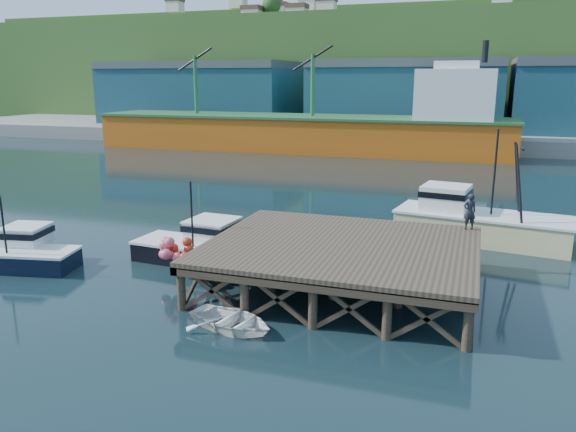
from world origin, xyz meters
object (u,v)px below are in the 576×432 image
at_px(boat_navy, 18,252).
at_px(boat_black, 204,246).
at_px(dockworker, 470,212).
at_px(trawler, 478,219).
at_px(dinghy, 231,320).

relative_size(boat_navy, boat_black, 0.89).
bearing_deg(dockworker, boat_navy, -6.99).
distance_m(trawler, dockworker, 5.89).
distance_m(trawler, dinghy, 18.16).
xyz_separation_m(dinghy, dockworker, (8.33, 10.20, 2.65)).
bearing_deg(dinghy, boat_navy, 91.21).
height_order(boat_black, dinghy, boat_black).
distance_m(dinghy, dockworker, 13.43).
bearing_deg(boat_black, dockworker, 16.72).
xyz_separation_m(boat_navy, dinghy, (13.41, -3.29, -0.41)).
relative_size(boat_black, dockworker, 4.09).
bearing_deg(dockworker, dinghy, 26.13).
bearing_deg(dockworker, boat_black, -12.09).
xyz_separation_m(boat_black, dockworker, (13.22, 2.94, 2.21)).
xyz_separation_m(trawler, dinghy, (-8.83, -15.83, -1.00)).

